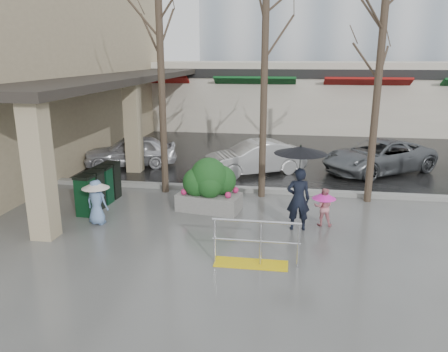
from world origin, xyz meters
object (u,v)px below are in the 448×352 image
(handrail, at_px, (254,248))
(child_pink, at_px, (324,204))
(news_boxes, at_px, (99,187))
(tree_west, at_px, (160,32))
(tree_mideast, at_px, (382,38))
(car_a, at_px, (130,151))
(car_b, at_px, (255,158))
(child_blue, at_px, (96,198))
(woman, at_px, (299,178))
(planter, at_px, (209,185))
(car_c, at_px, (379,156))
(tree_midwest, at_px, (266,25))

(handrail, relative_size, child_pink, 1.84)
(handrail, xyz_separation_m, news_boxes, (-4.91, 3.14, 0.21))
(tree_west, height_order, tree_mideast, tree_west)
(car_a, height_order, car_b, same)
(child_blue, distance_m, news_boxes, 1.50)
(handrail, distance_m, car_b, 7.58)
(handrail, distance_m, woman, 2.57)
(planter, relative_size, car_b, 0.50)
(car_c, bearing_deg, child_pink, -56.63)
(tree_mideast, xyz_separation_m, news_boxes, (-8.05, -1.66, -4.28))
(tree_mideast, distance_m, news_boxes, 9.27)
(tree_west, xyz_separation_m, news_boxes, (-1.55, -1.66, -4.50))
(tree_mideast, xyz_separation_m, car_a, (-8.86, 3.16, -4.23))
(tree_midwest, xyz_separation_m, tree_mideast, (3.30, -0.00, -0.37))
(woman, relative_size, car_a, 0.61)
(car_a, bearing_deg, tree_west, 19.94)
(car_a, bearing_deg, car_c, 76.28)
(child_pink, relative_size, news_boxes, 0.49)
(news_boxes, bearing_deg, tree_west, 50.59)
(tree_midwest, distance_m, woman, 4.78)
(tree_mideast, relative_size, child_blue, 5.29)
(handrail, bearing_deg, planter, 115.86)
(tree_west, relative_size, car_a, 1.84)
(child_pink, relative_size, car_c, 0.23)
(tree_mideast, bearing_deg, woman, -129.68)
(tree_mideast, bearing_deg, tree_west, -180.00)
(news_boxes, height_order, car_a, car_a)
(tree_midwest, bearing_deg, child_blue, -143.98)
(tree_midwest, bearing_deg, news_boxes, -160.68)
(woman, xyz_separation_m, child_pink, (0.68, 0.38, -0.80))
(tree_west, distance_m, woman, 6.25)
(child_pink, bearing_deg, news_boxes, -3.49)
(handrail, bearing_deg, car_c, 64.25)
(tree_west, distance_m, car_b, 5.91)
(woman, xyz_separation_m, news_boxes, (-5.86, 0.98, -0.82))
(tree_midwest, bearing_deg, tree_mideast, -0.00)
(child_pink, distance_m, car_a, 9.12)
(planter, bearing_deg, tree_midwest, 47.23)
(child_blue, bearing_deg, tree_midwest, -133.59)
(handrail, height_order, car_a, car_a)
(tree_mideast, xyz_separation_m, child_blue, (-7.50, -3.05, -4.12))
(tree_midwest, relative_size, car_b, 1.83)
(tree_mideast, xyz_separation_m, car_c, (0.95, 3.69, -4.23))
(car_c, bearing_deg, tree_west, -97.74)
(tree_west, xyz_separation_m, child_pink, (4.98, -2.26, -4.48))
(tree_west, height_order, child_blue, tree_west)
(tree_mideast, distance_m, child_blue, 9.09)
(tree_west, relative_size, child_blue, 5.53)
(news_boxes, xyz_separation_m, car_c, (9.00, 5.35, 0.05))
(child_pink, xyz_separation_m, child_blue, (-5.98, -0.80, 0.13))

